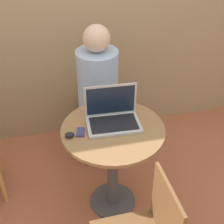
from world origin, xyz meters
name	(u,v)px	position (x,y,z in m)	size (l,w,h in m)	color
ground_plane	(113,201)	(0.00, 0.00, 0.00)	(12.00, 12.00, 0.00)	#B26042
back_wall	(84,3)	(0.00, 1.04, 1.30)	(7.00, 0.05, 2.60)	tan
round_table	(113,151)	(0.00, 0.00, 0.56)	(0.71, 0.71, 0.76)	#4C4C51
laptop	(113,116)	(0.01, 0.07, 0.82)	(0.37, 0.25, 0.26)	#B7B7BC
cell_phone	(81,132)	(-0.22, 0.00, 0.77)	(0.07, 0.10, 0.02)	navy
computer_mouse	(70,135)	(-0.30, -0.02, 0.78)	(0.06, 0.05, 0.03)	black
person_seated	(98,105)	(0.01, 0.62, 0.54)	(0.33, 0.52, 1.28)	brown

